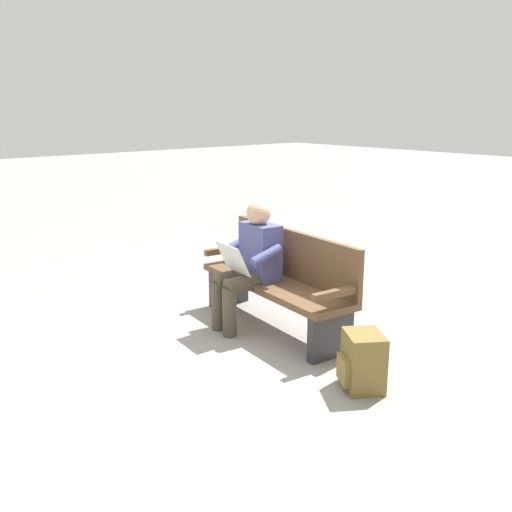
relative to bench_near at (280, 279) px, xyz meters
The scene contains 4 objects.
ground_plane 0.46m from the bench_near, 83.21° to the left, with size 40.00×40.00×0.00m, color gray.
bench_near is the anchor object (origin of this frame).
person_seated 0.32m from the bench_near, 50.58° to the left, with size 0.60×0.60×1.18m.
backpack 1.37m from the bench_near, 163.50° to the left, with size 0.41×0.40×0.42m.
Camera 1 is at (-3.70, 3.40, 2.00)m, focal length 40.23 mm.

